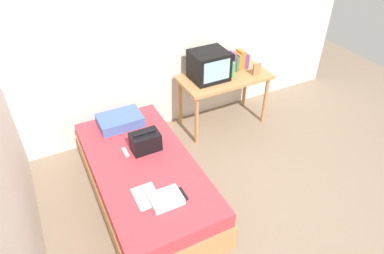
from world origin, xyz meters
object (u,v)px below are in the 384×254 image
object	(u,v)px
handbag	(145,142)
remote_dark	(182,194)
book_row	(239,61)
tv	(209,65)
picture_frame	(257,69)
desk	(224,82)
magazine	(146,196)
water_bottle	(232,70)
pillow	(120,120)
folded_towel	(166,199)
remote_silver	(125,152)
bed	(145,179)

from	to	relation	value
handbag	remote_dark	xyz separation A→B (m)	(0.07, -0.75, -0.09)
remote_dark	book_row	bearing A→B (deg)	43.71
tv	handbag	bearing A→B (deg)	-150.11
handbag	picture_frame	bearing A→B (deg)	14.54
desk	magazine	bearing A→B (deg)	-141.71
picture_frame	water_bottle	bearing A→B (deg)	161.68
picture_frame	pillow	xyz separation A→B (m)	(-1.79, 0.11, -0.28)
picture_frame	folded_towel	size ratio (longest dim) A/B	0.58
picture_frame	remote_silver	size ratio (longest dim) A/B	1.12
water_bottle	folded_towel	size ratio (longest dim) A/B	0.70
water_bottle	remote_dark	distance (m)	1.88
pillow	picture_frame	bearing A→B (deg)	-3.41
tv	book_row	distance (m)	0.49
remote_silver	water_bottle	bearing A→B (deg)	17.47
water_bottle	book_row	size ratio (longest dim) A/B	0.74
handbag	folded_towel	world-z (taller)	handbag
magazine	remote_dark	xyz separation A→B (m)	(0.30, -0.13, 0.01)
bed	magazine	bearing A→B (deg)	-106.59
remote_dark	pillow	bearing A→B (deg)	97.60
book_row	remote_dark	distance (m)	2.12
picture_frame	magazine	size ratio (longest dim) A/B	0.56
desk	pillow	xyz separation A→B (m)	(-1.42, -0.05, -0.11)
remote_dark	remote_silver	world-z (taller)	same
remote_dark	folded_towel	distance (m)	0.16
magazine	tv	bearing A→B (deg)	43.28
pillow	folded_towel	world-z (taller)	pillow
tv	pillow	xyz separation A→B (m)	(-1.20, -0.09, -0.38)
picture_frame	book_row	bearing A→B (deg)	113.04
remote_silver	desk	bearing A→B (deg)	20.19
book_row	folded_towel	xyz separation A→B (m)	(-1.67, -1.45, -0.34)
folded_towel	desk	bearing A→B (deg)	43.83
desk	picture_frame	world-z (taller)	picture_frame
bed	remote_silver	distance (m)	0.35
tv	remote_silver	world-z (taller)	tv
water_bottle	tv	bearing A→B (deg)	162.05
book_row	folded_towel	distance (m)	2.24
tv	pillow	world-z (taller)	tv
handbag	folded_towel	bearing A→B (deg)	-97.38
pillow	magazine	xyz separation A→B (m)	(-0.13, -1.17, -0.06)
magazine	remote_silver	size ratio (longest dim) A/B	2.01
water_bottle	remote_silver	size ratio (longest dim) A/B	1.36
tv	water_bottle	bearing A→B (deg)	-17.95
bed	book_row	bearing A→B (deg)	27.70
desk	book_row	bearing A→B (deg)	19.93
desk	folded_towel	distance (m)	1.96
pillow	handbag	world-z (taller)	handbag
bed	tv	world-z (taller)	tv
folded_towel	bed	bearing A→B (deg)	90.75
handbag	magazine	world-z (taller)	handbag
book_row	pillow	xyz separation A→B (m)	(-1.68, -0.15, -0.31)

